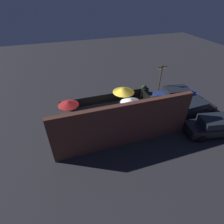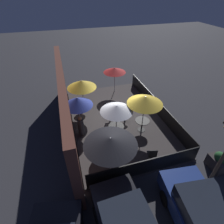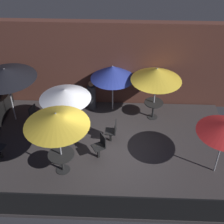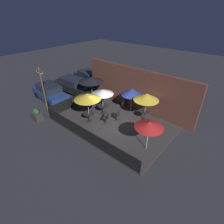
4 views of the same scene
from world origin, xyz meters
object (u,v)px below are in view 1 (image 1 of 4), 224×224
object	(u,v)px
patio_umbrella_5	(68,103)
dining_table_1	(130,114)
patio_umbrella_1	(131,101)
patio_umbrella_3	(162,101)
patio_umbrella_2	(98,117)
parked_car_0	(176,95)
parked_car_1	(191,109)
light_post	(160,80)
patio_chair_2	(112,118)
parked_car_2	(214,126)
planter_box	(144,90)
patron_0	(132,129)
patio_umbrella_0	(124,90)
patio_umbrella_4	(122,119)
patio_chair_3	(147,104)
dining_table_2	(99,131)
dining_table_0	(123,104)
patio_chair_0	(146,115)
patio_chair_1	(113,111)

from	to	relation	value
patio_umbrella_5	dining_table_1	size ratio (longest dim) A/B	2.30
patio_umbrella_1	patio_umbrella_3	xyz separation A→B (m)	(-2.35, 1.01, 0.16)
patio_umbrella_2	parked_car_0	size ratio (longest dim) A/B	0.50
patio_umbrella_3	parked_car_1	bearing A→B (deg)	176.62
light_post	patio_umbrella_5	bearing A→B (deg)	7.16
patio_umbrella_3	patio_chair_2	bearing A→B (deg)	-15.78
parked_car_2	patio_chair_2	bearing A→B (deg)	-16.52
parked_car_0	planter_box	bearing A→B (deg)	-43.21
parked_car_1	patron_0	bearing A→B (deg)	4.23
planter_box	parked_car_1	xyz separation A→B (m)	(-2.04, 5.29, 0.39)
patio_umbrella_0	patio_umbrella_4	world-z (taller)	patio_umbrella_0
dining_table_1	patio_chair_3	world-z (taller)	patio_chair_3
patio_umbrella_1	planter_box	bearing A→B (deg)	-130.19
dining_table_2	parked_car_2	world-z (taller)	parked_car_2
dining_table_2	dining_table_0	bearing A→B (deg)	-136.42
patron_0	patio_umbrella_3	bearing A→B (deg)	161.21
patio_chair_3	patron_0	xyz separation A→B (m)	(2.96, 3.06, 0.08)
patio_umbrella_1	patio_umbrella_0	bearing A→B (deg)	-88.83
patio_umbrella_5	parked_car_2	bearing A→B (deg)	154.10
patio_umbrella_5	light_post	xyz separation A→B (m)	(-9.45, -1.19, 0.15)
patio_umbrella_0	patio_umbrella_3	xyz separation A→B (m)	(-2.38, 2.65, -0.04)
dining_table_1	parked_car_1	bearing A→B (deg)	167.75
parked_car_2	light_post	bearing A→B (deg)	-66.57
dining_table_1	patio_chair_0	distance (m)	1.47
patio_chair_1	parked_car_2	xyz separation A→B (m)	(-6.95, 4.75, 0.20)
light_post	parked_car_1	xyz separation A→B (m)	(-1.14, 3.84, -1.30)
patio_umbrella_3	patio_umbrella_5	world-z (taller)	patio_umbrella_3
patio_umbrella_4	parked_car_0	world-z (taller)	patio_umbrella_4
patio_umbrella_2	dining_table_2	bearing A→B (deg)	0.00
patio_umbrella_2	patio_umbrella_4	world-z (taller)	patio_umbrella_2
patio_umbrella_4	patio_chair_2	bearing A→B (deg)	-87.97
parked_car_2	patio_umbrella_1	bearing A→B (deg)	-22.05
patio_umbrella_3	dining_table_1	xyz separation A→B (m)	(2.35, -1.01, -1.55)
patio_chair_1	patron_0	xyz separation A→B (m)	(-0.56, 2.88, 0.07)
patron_0	planter_box	bearing A→B (deg)	-160.16
patio_umbrella_1	patio_umbrella_2	size ratio (longest dim) A/B	0.95
patio_chair_1	planter_box	bearing A→B (deg)	4.01
patio_umbrella_5	parked_car_1	world-z (taller)	patio_umbrella_5
dining_table_0	patio_chair_3	distance (m)	2.37
patio_chair_0	patio_umbrella_0	bearing A→B (deg)	-35.11
patio_chair_2	patio_chair_0	bearing A→B (deg)	-8.90
patio_chair_1	patio_chair_2	distance (m)	0.92
dining_table_1	patio_chair_2	distance (m)	1.63
patron_0	light_post	world-z (taller)	light_post
patio_umbrella_2	patio_umbrella_5	size ratio (longest dim) A/B	1.10
patio_umbrella_2	patio_chair_2	bearing A→B (deg)	-136.73
patio_chair_2	patio_umbrella_0	bearing A→B (deg)	47.91
patio_chair_1	light_post	xyz separation A→B (m)	(-5.59, -1.69, 1.50)
patio_umbrella_3	parked_car_1	xyz separation A→B (m)	(-3.15, 0.19, -1.41)
patio_umbrella_5	patron_0	bearing A→B (deg)	142.53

